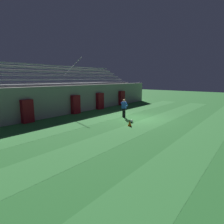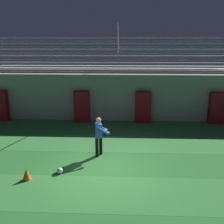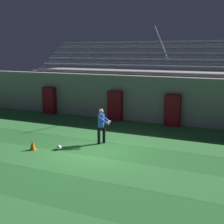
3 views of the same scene
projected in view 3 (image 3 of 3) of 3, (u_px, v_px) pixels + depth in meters
name	position (u px, v px, depth m)	size (l,w,h in m)	color
ground_plane	(98.00, 151.00, 13.63)	(80.00, 80.00, 0.00)	#2D7533
turf_stripe_mid	(77.00, 164.00, 12.06)	(28.00, 2.12, 0.01)	#38843D
turf_stripe_far	(120.00, 137.00, 15.83)	(28.00, 2.12, 0.01)	#38843D
back_wall	(146.00, 99.00, 19.16)	(24.00, 0.60, 2.80)	#999691
padding_pillar_gate_left	(115.00, 106.00, 19.50)	(0.90, 0.44, 1.84)	maroon
padding_pillar_gate_right	(172.00, 110.00, 18.02)	(0.90, 0.44, 1.84)	maroon
padding_pillar_far_left	(49.00, 101.00, 21.54)	(0.90, 0.44, 1.84)	maroon
bleacher_stand	(158.00, 92.00, 21.54)	(18.00, 4.75, 5.83)	#999691
goalkeeper	(102.00, 124.00, 14.57)	(0.62, 0.68, 1.67)	black
soccer_ball	(59.00, 147.00, 13.80)	(0.22, 0.22, 0.22)	white
traffic_cone	(33.00, 145.00, 13.76)	(0.30, 0.30, 0.42)	orange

